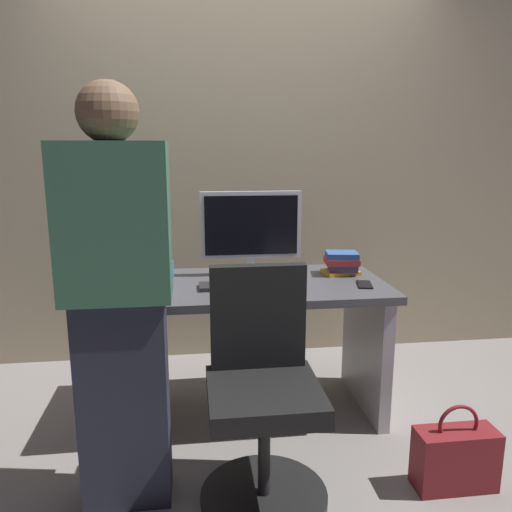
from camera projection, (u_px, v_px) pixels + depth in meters
name	position (u px, v px, depth m)	size (l,w,h in m)	color
ground_plane	(255.00, 410.00, 2.75)	(9.00, 9.00, 0.00)	gray
wall_back	(238.00, 133.00, 3.28)	(6.40, 0.10, 3.00)	tan
desk	(255.00, 324.00, 2.65)	(1.35, 0.71, 0.73)	#4C4C51
office_chair	(262.00, 396.00, 2.02)	(0.52, 0.52, 0.94)	black
person_at_desk	(119.00, 301.00, 1.90)	(0.40, 0.24, 1.64)	#262838
monitor	(250.00, 229.00, 2.69)	(0.54, 0.14, 0.46)	silver
keyboard	(242.00, 285.00, 2.50)	(0.43, 0.13, 0.02)	#262626
mouse	(300.00, 281.00, 2.55)	(0.06, 0.10, 0.03)	black
cup_near_keyboard	(160.00, 285.00, 2.37)	(0.08, 0.08, 0.09)	#3372B2
cup_by_monitor	(166.00, 270.00, 2.65)	(0.08, 0.08, 0.10)	#3372B2
book_stack	(342.00, 263.00, 2.75)	(0.20, 0.17, 0.12)	gold
cell_phone	(364.00, 285.00, 2.54)	(0.07, 0.14, 0.01)	black
handbag	(455.00, 458.00, 2.10)	(0.34, 0.14, 0.38)	maroon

